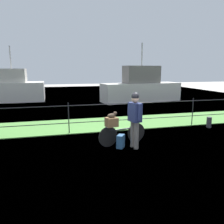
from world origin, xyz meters
TOP-DOWN VIEW (x-y plane):
  - ground_plane at (0.00, 0.00)m, footprint 60.00×60.00m
  - grass_strip at (0.00, 3.17)m, footprint 27.00×2.40m
  - harbor_water at (0.00, 10.02)m, footprint 30.00×30.00m
  - iron_fence at (0.00, 2.07)m, footprint 18.04×0.04m
  - bicycle_main at (0.26, 0.48)m, footprint 1.62×0.42m
  - wooden_crate at (-0.10, 0.39)m, footprint 0.40×0.36m
  - terrier_dog at (-0.08, 0.40)m, footprint 0.32×0.20m
  - cyclist_person at (0.53, 0.08)m, footprint 0.34×0.53m
  - backpack_on_paving at (0.13, 0.18)m, footprint 0.31×0.33m
  - mooring_bollard at (4.31, 1.57)m, footprint 0.20×0.20m
  - moored_boat_near at (-4.71, 11.78)m, footprint 4.45×2.29m
  - moored_boat_mid at (4.44, 9.34)m, footprint 6.05×2.39m

SIDE VIEW (x-z plane):
  - ground_plane at x=0.00m, z-range 0.00..0.00m
  - harbor_water at x=0.00m, z-range 0.00..0.00m
  - grass_strip at x=0.00m, z-range 0.00..0.03m
  - backpack_on_paving at x=0.13m, z-range 0.00..0.40m
  - mooring_bollard at x=4.31m, z-range 0.00..0.43m
  - bicycle_main at x=0.26m, z-range 0.02..0.65m
  - iron_fence at x=0.00m, z-range 0.10..1.27m
  - wooden_crate at x=-0.10m, z-range 0.63..0.90m
  - moored_boat_near at x=-4.71m, z-range -1.08..2.91m
  - moored_boat_mid at x=4.44m, z-range -1.13..3.05m
  - terrier_dog at x=-0.08m, z-range 0.89..1.07m
  - cyclist_person at x=0.53m, z-range 0.16..1.84m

